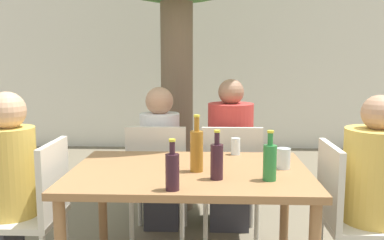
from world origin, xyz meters
name	(u,v)px	position (x,y,z in m)	size (l,w,h in m)	color
cafe_building_wall	(203,58)	(0.00, 4.23, 1.40)	(10.00, 0.08, 2.80)	white
dining_table_front	(190,183)	(0.00, 0.00, 0.67)	(1.39, 0.96, 0.75)	#996B42
patio_chair_0	(37,206)	(-0.93, 0.00, 0.51)	(0.44, 0.44, 0.91)	beige
patio_chair_1	(348,211)	(0.93, 0.00, 0.51)	(0.44, 0.44, 0.91)	beige
patio_chair_2	(158,175)	(-0.28, 0.71, 0.51)	(0.44, 0.44, 0.91)	beige
patio_chair_3	(231,176)	(0.28, 0.71, 0.51)	(0.44, 0.44, 0.91)	beige
person_seated_2	(161,166)	(-0.28, 0.95, 0.52)	(0.31, 0.56, 1.18)	#383842
person_seated_3	(230,163)	(0.28, 0.94, 0.56)	(0.35, 0.58, 1.24)	#383842
amber_bottle_0	(197,150)	(0.04, -0.04, 0.88)	(0.07, 0.07, 0.33)	#9E661E
wine_bottle_1	(172,170)	(-0.07, -0.40, 0.85)	(0.07, 0.07, 0.26)	#331923
green_bottle_2	(270,161)	(0.44, -0.21, 0.86)	(0.07, 0.07, 0.27)	#287A38
wine_bottle_3	(217,160)	(0.15, -0.20, 0.86)	(0.07, 0.07, 0.27)	#331923
drinking_glass_0	(236,146)	(0.29, 0.41, 0.81)	(0.06, 0.06, 0.11)	silver
drinking_glass_1	(284,158)	(0.55, 0.04, 0.81)	(0.08, 0.08, 0.12)	silver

